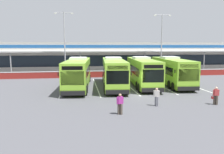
{
  "coord_description": "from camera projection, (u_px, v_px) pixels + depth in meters",
  "views": [
    {
      "loc": [
        -6.17,
        -22.59,
        5.19
      ],
      "look_at": [
        -2.54,
        3.0,
        1.6
      ],
      "focal_mm": 35.61,
      "sensor_mm": 36.0,
      "label": 1
    }
  ],
  "objects": [
    {
      "name": "ground_plane",
      "position": [
        139.0,
        95.0,
        23.73
      ],
      "size": [
        200.0,
        200.0,
        0.0
      ],
      "primitive_type": "plane",
      "color": "#4C4C51"
    },
    {
      "name": "terminal_building",
      "position": [
        108.0,
        56.0,
        49.7
      ],
      "size": [
        70.0,
        13.0,
        6.0
      ],
      "color": "beige",
      "rests_on": "ground"
    },
    {
      "name": "pedestrian_in_dark_coat",
      "position": [
        120.0,
        103.0,
        16.93
      ],
      "size": [
        0.54,
        0.29,
        1.62
      ],
      "color": "#4C4238",
      "rests_on": "ground"
    },
    {
      "name": "bay_stripe_west",
      "position": [
        96.0,
        86.0,
        29.03
      ],
      "size": [
        0.14,
        13.0,
        0.01
      ],
      "primitive_type": "cube",
      "color": "silver",
      "rests_on": "ground"
    },
    {
      "name": "pedestrian_approaching_bus",
      "position": [
        157.0,
        96.0,
        19.33
      ],
      "size": [
        0.53,
        0.38,
        1.62
      ],
      "color": "slate",
      "rests_on": "ground"
    },
    {
      "name": "bay_stripe_centre",
      "position": [
        158.0,
        85.0,
        30.19
      ],
      "size": [
        0.14,
        13.0,
        0.01
      ],
      "primitive_type": "cube",
      "color": "silver",
      "rests_on": "ground"
    },
    {
      "name": "bay_stripe_mid_west",
      "position": [
        128.0,
        85.0,
        29.61
      ],
      "size": [
        0.14,
        13.0,
        0.01
      ],
      "primitive_type": "cube",
      "color": "silver",
      "rests_on": "ground"
    },
    {
      "name": "pedestrian_with_handbag",
      "position": [
        216.0,
        95.0,
        19.77
      ],
      "size": [
        0.64,
        0.4,
        1.62
      ],
      "color": "#4C4238",
      "rests_on": "ground"
    },
    {
      "name": "coach_bus_centre",
      "position": [
        142.0,
        72.0,
        29.57
      ],
      "size": [
        3.72,
        12.31,
        3.78
      ],
      "color": "#8CC633",
      "rests_on": "ground"
    },
    {
      "name": "lamp_post_west",
      "position": [
        65.0,
        40.0,
        38.39
      ],
      "size": [
        3.24,
        0.28,
        11.0
      ],
      "color": "#9E9EA3",
      "rests_on": "ground"
    },
    {
      "name": "lamp_post_centre",
      "position": [
        162.0,
        40.0,
        40.91
      ],
      "size": [
        3.24,
        0.28,
        11.0
      ],
      "color": "#9E9EA3",
      "rests_on": "ground"
    },
    {
      "name": "bay_stripe_mid_east",
      "position": [
        187.0,
        84.0,
        30.78
      ],
      "size": [
        0.14,
        13.0,
        0.01
      ],
      "primitive_type": "cube",
      "color": "silver",
      "rests_on": "ground"
    },
    {
      "name": "bay_stripe_far_west",
      "position": [
        64.0,
        87.0,
        28.45
      ],
      "size": [
        0.14,
        13.0,
        0.01
      ],
      "primitive_type": "cube",
      "color": "silver",
      "rests_on": "ground"
    },
    {
      "name": "coach_bus_right_centre",
      "position": [
        171.0,
        71.0,
        30.36
      ],
      "size": [
        3.72,
        12.31,
        3.78
      ],
      "color": "#8CC633",
      "rests_on": "ground"
    },
    {
      "name": "red_barrier_wall",
      "position": [
        117.0,
        74.0,
        37.87
      ],
      "size": [
        60.0,
        0.4,
        1.1
      ],
      "color": "maroon",
      "rests_on": "ground"
    },
    {
      "name": "coach_bus_left_centre",
      "position": [
        114.0,
        73.0,
        28.5
      ],
      "size": [
        3.72,
        12.31,
        3.78
      ],
      "color": "#8CC633",
      "rests_on": "ground"
    },
    {
      "name": "coach_bus_leftmost",
      "position": [
        78.0,
        73.0,
        27.96
      ],
      "size": [
        3.72,
        12.31,
        3.78
      ],
      "color": "#8CC633",
      "rests_on": "ground"
    }
  ]
}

